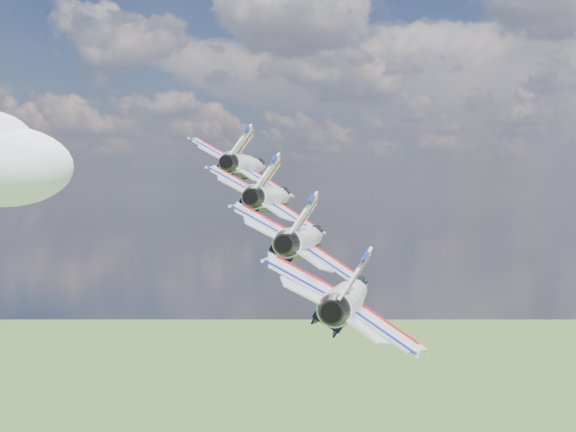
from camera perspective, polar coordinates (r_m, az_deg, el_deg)
The scene contains 4 objects.
jet_0 at distance 80.09m, azimuth -2.85°, elevation 3.62°, with size 10.75×15.92×4.76m, color silver, non-canonical shape.
jet_1 at distance 70.27m, azimuth -1.08°, elevation 1.37°, with size 10.75×15.92×4.76m, color white, non-canonical shape.
jet_2 at distance 60.68m, azimuth 1.25°, elevation -1.59°, with size 10.75×15.92×4.76m, color white, non-canonical shape.
jet_3 at distance 51.45m, azimuth 4.45°, elevation -5.64°, with size 10.75×15.92×4.76m, color white, non-canonical shape.
Camera 1 is at (35.07, -62.94, 154.65)m, focal length 50.00 mm.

